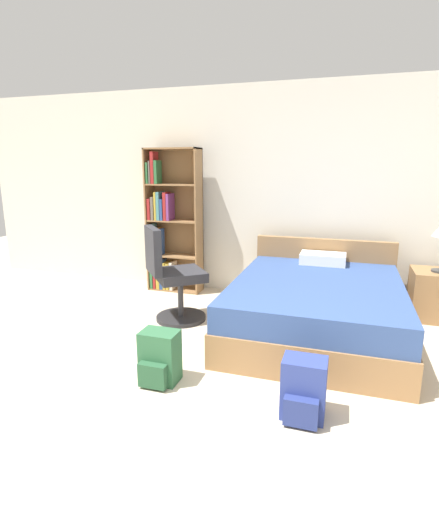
{
  "coord_description": "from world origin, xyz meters",
  "views": [
    {
      "loc": [
        0.67,
        -1.75,
        1.64
      ],
      "look_at": [
        -0.53,
        1.98,
        0.75
      ],
      "focal_mm": 28.0,
      "sensor_mm": 36.0,
      "label": 1
    }
  ],
  "objects_px": {
    "bookshelf": "(168,226)",
    "office_chair": "(172,278)",
    "nightstand": "(435,295)",
    "backpack_blue": "(303,390)",
    "backpack_green": "(159,358)",
    "bed": "(316,305)"
  },
  "relations": [
    {
      "from": "bed",
      "to": "office_chair",
      "type": "distance_m",
      "value": 1.51
    },
    {
      "from": "nightstand",
      "to": "backpack_blue",
      "type": "relative_size",
      "value": 1.3
    },
    {
      "from": "bed",
      "to": "backpack_blue",
      "type": "height_order",
      "value": "bed"
    },
    {
      "from": "nightstand",
      "to": "backpack_green",
      "type": "height_order",
      "value": "nightstand"
    },
    {
      "from": "bookshelf",
      "to": "nightstand",
      "type": "bearing_deg",
      "value": -1.57
    },
    {
      "from": "bed",
      "to": "nightstand",
      "type": "relative_size",
      "value": 3.75
    },
    {
      "from": "bookshelf",
      "to": "backpack_green",
      "type": "xyz_separation_m",
      "value": [
        0.92,
        -2.19,
        -0.67
      ]
    },
    {
      "from": "bookshelf",
      "to": "office_chair",
      "type": "height_order",
      "value": "bookshelf"
    },
    {
      "from": "nightstand",
      "to": "backpack_green",
      "type": "relative_size",
      "value": 1.31
    },
    {
      "from": "bookshelf",
      "to": "backpack_blue",
      "type": "xyz_separation_m",
      "value": [
        2.03,
        -2.31,
        -0.67
      ]
    },
    {
      "from": "office_chair",
      "to": "backpack_blue",
      "type": "height_order",
      "value": "office_chair"
    },
    {
      "from": "nightstand",
      "to": "bookshelf",
      "type": "bearing_deg",
      "value": 178.43
    },
    {
      "from": "bed",
      "to": "nightstand",
      "type": "xyz_separation_m",
      "value": [
        1.2,
        0.77,
        -0.01
      ]
    },
    {
      "from": "bookshelf",
      "to": "office_chair",
      "type": "distance_m",
      "value": 1.19
    },
    {
      "from": "nightstand",
      "to": "backpack_green",
      "type": "bearing_deg",
      "value": -137.17
    },
    {
      "from": "office_chair",
      "to": "nightstand",
      "type": "relative_size",
      "value": 1.92
    },
    {
      "from": "bookshelf",
      "to": "office_chair",
      "type": "bearing_deg",
      "value": -63.48
    },
    {
      "from": "bookshelf",
      "to": "bed",
      "type": "bearing_deg",
      "value": -23.21
    },
    {
      "from": "office_chair",
      "to": "bookshelf",
      "type": "bearing_deg",
      "value": 116.52
    },
    {
      "from": "bed",
      "to": "bookshelf",
      "type": "bearing_deg",
      "value": 156.79
    },
    {
      "from": "bookshelf",
      "to": "backpack_blue",
      "type": "bearing_deg",
      "value": -48.68
    },
    {
      "from": "bookshelf",
      "to": "backpack_blue",
      "type": "height_order",
      "value": "bookshelf"
    }
  ]
}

